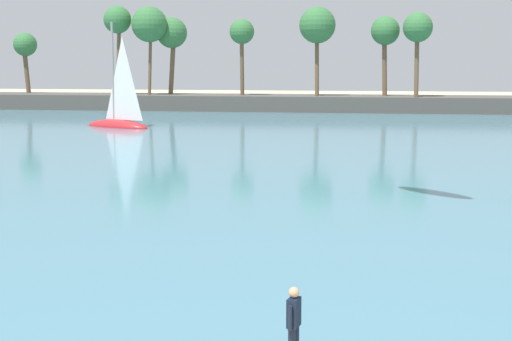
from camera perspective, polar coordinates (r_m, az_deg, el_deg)
name	(u,v)px	position (r m, az deg, el deg)	size (l,w,h in m)	color
sea	(337,123)	(70.19, 6.15, 3.59)	(220.00, 110.90, 0.06)	teal
palm_headland	(341,82)	(85.45, 6.49, 6.72)	(115.99, 6.28, 12.16)	#514C47
person_at_waterline	(294,325)	(15.10, 2.89, -11.63)	(0.28, 0.54, 1.67)	#141E33
sailboat_near_shore	(118,117)	(66.62, -10.41, 4.01)	(6.93, 4.60, 9.71)	red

